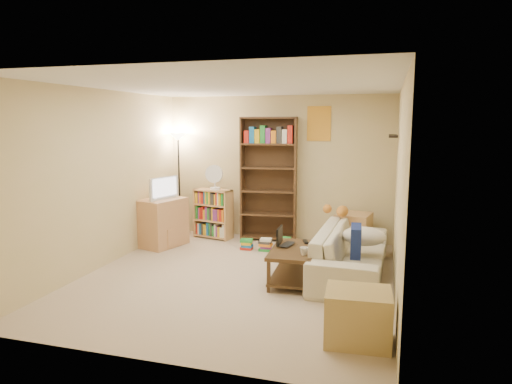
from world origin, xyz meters
TOP-DOWN VIEW (x-y plane):
  - room at (0.00, 0.01)m, footprint 4.50×4.54m
  - sofa at (1.44, 0.51)m, footprint 2.22×1.00m
  - navy_pillow at (1.52, 0.04)m, footprint 0.15×0.42m
  - cream_blanket at (1.60, 0.56)m, footprint 0.58×0.41m
  - tabby_cat at (1.19, 1.35)m, footprint 0.49×0.19m
  - coffee_table at (0.75, 0.05)m, footprint 0.60×1.02m
  - laptop at (0.68, 0.15)m, footprint 0.37×0.29m
  - laptop_screen at (0.54, 0.14)m, footprint 0.03×0.33m
  - mug at (0.92, -0.20)m, footprint 0.17×0.17m
  - tv_remote at (0.84, 0.38)m, footprint 0.11×0.19m
  - tv_stand at (-1.70, 1.17)m, footprint 0.72×0.86m
  - television at (-1.70, 1.17)m, footprint 0.69×0.44m
  - tall_bookshelf at (-0.10, 2.05)m, footprint 0.99×0.42m
  - short_bookshelf at (-1.08, 1.88)m, footprint 0.72×0.41m
  - desk_fan at (-1.03, 1.84)m, footprint 0.31×0.17m
  - floor_lamp at (-1.80, 2.05)m, footprint 0.31×0.31m
  - side_table at (1.37, 1.83)m, footprint 0.60×0.60m
  - end_cabinet at (1.65, -1.39)m, footprint 0.63×0.53m
  - book_stacks at (0.07, 1.32)m, footprint 0.81×0.16m

SIDE VIEW (x-z plane):
  - book_stacks at x=0.07m, z-range -0.02..0.23m
  - end_cabinet at x=1.65m, z-range 0.00..0.50m
  - coffee_table at x=0.75m, z-range 0.07..0.51m
  - side_table at x=1.37m, z-range 0.00..0.59m
  - sofa at x=1.44m, z-range 0.00..0.63m
  - tv_stand at x=-1.70m, z-range 0.00..0.79m
  - short_bookshelf at x=-1.08m, z-range 0.00..0.87m
  - tv_remote at x=0.84m, z-range 0.44..0.47m
  - laptop at x=0.68m, z-range 0.44..0.47m
  - mug at x=0.92m, z-range 0.44..0.54m
  - cream_blanket at x=1.60m, z-range 0.42..0.66m
  - laptop_screen at x=0.54m, z-range 0.47..0.69m
  - navy_pillow at x=1.52m, z-range 0.42..0.79m
  - tabby_cat at x=1.19m, z-range 0.63..0.80m
  - television at x=-1.70m, z-range 0.79..1.16m
  - desk_fan at x=-1.03m, z-range 0.89..1.33m
  - tall_bookshelf at x=-0.10m, z-range 0.06..2.19m
  - floor_lamp at x=-1.80m, z-range 0.55..2.41m
  - room at x=0.00m, z-range 0.36..2.88m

